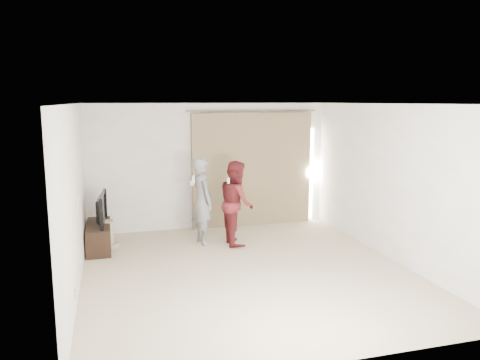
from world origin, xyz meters
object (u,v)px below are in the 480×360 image
object	(u,v)px
tv	(97,209)
person_woman	(236,203)
person_man	(202,201)
tv_console	(99,237)

from	to	relation	value
tv	person_woman	distance (m)	2.50
person_man	person_woman	distance (m)	0.64
person_woman	tv_console	bearing A→B (deg)	172.05
tv_console	person_man	size ratio (longest dim) A/B	0.74
person_woman	person_man	bearing A→B (deg)	160.46
tv	person_woman	world-z (taller)	person_woman
person_man	person_woman	size ratio (longest dim) A/B	1.03
tv	person_man	distance (m)	1.89
person_woman	tv	bearing A→B (deg)	172.05
tv	person_woman	bearing A→B (deg)	-94.00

